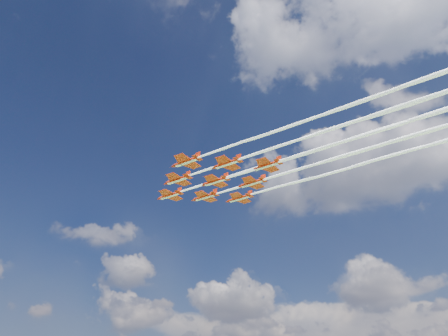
{
  "coord_description": "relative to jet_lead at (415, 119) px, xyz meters",
  "views": [
    {
      "loc": [
        58.53,
        -101.08,
        26.98
      ],
      "look_at": [
        -0.9,
        -4.22,
        91.04
      ],
      "focal_mm": 35.0,
      "sensor_mm": 36.0,
      "label": 1
    }
  ],
  "objects": [
    {
      "name": "jet_lead",
      "position": [
        0.0,
        0.0,
        0.0
      ],
      "size": [
        158.53,
        10.23,
        2.57
      ],
      "rotation": [
        0.0,
        0.0,
        -0.03
      ],
      "color": "red"
    }
  ]
}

